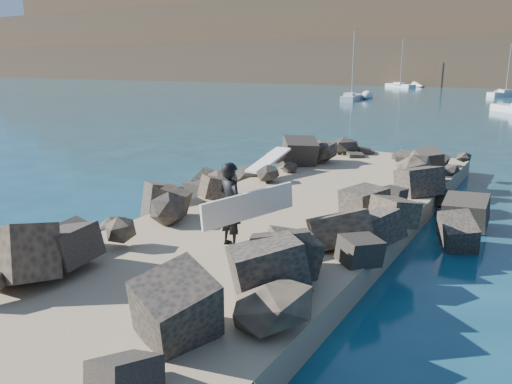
# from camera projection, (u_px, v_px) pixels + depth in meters

# --- Properties ---
(ground) EXTENTS (800.00, 800.00, 0.00)m
(ground) POSITION_uv_depth(u_px,v_px,m) (276.00, 240.00, 12.84)
(ground) COLOR #0F384C
(ground) RESTS_ON ground
(jetty) EXTENTS (6.00, 26.00, 0.60)m
(jetty) POSITION_uv_depth(u_px,v_px,m) (233.00, 254.00, 11.10)
(jetty) COLOR #8C7759
(jetty) RESTS_ON ground
(riprap_left) EXTENTS (2.60, 22.00, 1.00)m
(riprap_left) POSITION_uv_depth(u_px,v_px,m) (150.00, 219.00, 12.91)
(riprap_left) COLOR #262421
(riprap_left) RESTS_ON ground
(riprap_right) EXTENTS (2.60, 22.00, 1.00)m
(riprap_right) POSITION_uv_depth(u_px,v_px,m) (367.00, 264.00, 10.02)
(riprap_right) COLOR black
(riprap_right) RESTS_ON ground
(surfboard_resting) EXTENTS (0.59, 2.31, 0.08)m
(surfboard_resting) POSITION_uv_depth(u_px,v_px,m) (269.00, 163.00, 17.39)
(surfboard_resting) COLOR white
(surfboard_resting) RESTS_ON riprap_left
(surfer_with_board) EXTENTS (1.33, 2.10, 1.83)m
(surfer_with_board) POSITION_uv_depth(u_px,v_px,m) (233.00, 205.00, 10.48)
(surfer_with_board) COLOR black
(surfer_with_board) RESTS_ON jetty
(sailboat_e) EXTENTS (6.91, 6.17, 9.12)m
(sailboat_e) POSITION_uv_depth(u_px,v_px,m) (400.00, 86.00, 95.09)
(sailboat_e) COLOR silver
(sailboat_e) RESTS_ON ground
(sailboat_b) EXTENTS (4.31, 5.59, 7.19)m
(sailboat_b) POSITION_uv_depth(u_px,v_px,m) (505.00, 94.00, 68.32)
(sailboat_b) COLOR silver
(sailboat_b) RESTS_ON ground
(sailboat_a) EXTENTS (2.73, 7.07, 8.35)m
(sailboat_a) POSITION_uv_depth(u_px,v_px,m) (351.00, 98.00, 61.35)
(sailboat_a) COLOR silver
(sailboat_a) RESTS_ON ground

